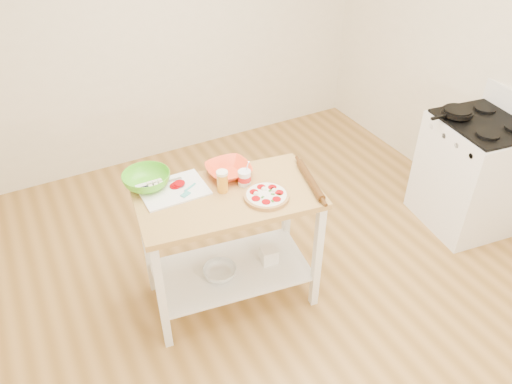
{
  "coord_description": "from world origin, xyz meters",
  "views": [
    {
      "loc": [
        -1.38,
        -2.07,
        2.72
      ],
      "look_at": [
        -0.2,
        0.13,
        0.88
      ],
      "focal_mm": 35.0,
      "sensor_mm": 36.0,
      "label": 1
    }
  ],
  "objects": [
    {
      "name": "green_bowl",
      "position": [
        -0.78,
        0.49,
        0.95
      ],
      "size": [
        0.32,
        0.32,
        0.09
      ],
      "primitive_type": "imported",
      "rotation": [
        0.0,
        0.0,
        -0.09
      ],
      "color": "#53C122",
      "rests_on": "prep_island"
    },
    {
      "name": "cutting_board",
      "position": [
        -0.66,
        0.37,
        0.91
      ],
      "size": [
        0.4,
        0.3,
        0.04
      ],
      "rotation": [
        0.0,
        0.0,
        -0.0
      ],
      "color": "white",
      "rests_on": "prep_island"
    },
    {
      "name": "spatula",
      "position": [
        -0.59,
        0.3,
        0.92
      ],
      "size": [
        0.13,
        0.11,
        0.01
      ],
      "rotation": [
        0.0,
        0.0,
        0.48
      ],
      "color": "#43B0AB",
      "rests_on": "cutting_board"
    },
    {
      "name": "knife",
      "position": [
        -0.74,
        0.45,
        0.92
      ],
      "size": [
        0.27,
        0.03,
        0.01
      ],
      "rotation": [
        0.0,
        0.0,
        -0.06
      ],
      "color": "silver",
      "rests_on": "cutting_board"
    },
    {
      "name": "room_shell",
      "position": [
        0.0,
        0.0,
        1.35
      ],
      "size": [
        4.04,
        4.54,
        2.74
      ],
      "color": "#AC7E3F",
      "rests_on": "ground"
    },
    {
      "name": "pizza",
      "position": [
        -0.19,
        0.03,
        0.92
      ],
      "size": [
        0.28,
        0.28,
        0.04
      ],
      "rotation": [
        0.0,
        0.0,
        -0.57
      ],
      "color": "tan",
      "rests_on": "prep_island"
    },
    {
      "name": "yogurt_tub",
      "position": [
        -0.24,
        0.22,
        0.95
      ],
      "size": [
        0.08,
        0.08,
        0.18
      ],
      "color": "white",
      "rests_on": "prep_island"
    },
    {
      "name": "shelf_bin",
      "position": [
        -0.11,
        0.12,
        0.32
      ],
      "size": [
        0.13,
        0.13,
        0.11
      ],
      "primitive_type": "cube",
      "rotation": [
        0.0,
        0.0,
        -0.14
      ],
      "color": "white",
      "rests_on": "prep_island"
    },
    {
      "name": "orange_bowl",
      "position": [
        -0.28,
        0.36,
        0.93
      ],
      "size": [
        0.28,
        0.28,
        0.07
      ],
      "primitive_type": "imported",
      "rotation": [
        0.0,
        0.0,
        -0.01
      ],
      "color": "#FD4D24",
      "rests_on": "prep_island"
    },
    {
      "name": "rolling_pin",
      "position": [
        0.13,
        0.03,
        0.92
      ],
      "size": [
        0.14,
        0.41,
        0.05
      ],
      "primitive_type": "cylinder",
      "rotation": [
        1.57,
        0.0,
        -0.24
      ],
      "color": "#523012",
      "rests_on": "prep_island"
    },
    {
      "name": "skillet",
      "position": [
        1.56,
        0.2,
        0.97
      ],
      "size": [
        0.37,
        0.23,
        0.03
      ],
      "rotation": [
        0.0,
        0.0,
        -0.04
      ],
      "color": "black",
      "rests_on": "gas_stove"
    },
    {
      "name": "prep_island",
      "position": [
        -0.38,
        0.17,
        0.65
      ],
      "size": [
        1.2,
        0.77,
        0.9
      ],
      "rotation": [
        0.0,
        0.0,
        -0.14
      ],
      "color": "#B38B49",
      "rests_on": "ground"
    },
    {
      "name": "beer_pint",
      "position": [
        -0.39,
        0.22,
        0.97
      ],
      "size": [
        0.07,
        0.07,
        0.14
      ],
      "color": "orange",
      "rests_on": "prep_island"
    },
    {
      "name": "shelf_glass_bowl",
      "position": [
        -0.47,
        0.14,
        0.3
      ],
      "size": [
        0.24,
        0.24,
        0.07
      ],
      "primitive_type": "imported",
      "rotation": [
        0.0,
        0.0,
        0.05
      ],
      "color": "silver",
      "rests_on": "prep_island"
    },
    {
      "name": "gas_stove",
      "position": [
        1.7,
        0.03,
        0.47
      ],
      "size": [
        0.68,
        0.77,
        1.11
      ],
      "rotation": [
        0.0,
        0.0,
        -0.13
      ],
      "color": "white",
      "rests_on": "ground"
    }
  ]
}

